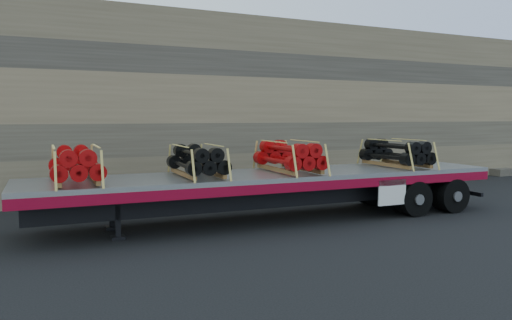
% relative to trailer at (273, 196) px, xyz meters
% --- Properties ---
extents(ground, '(120.00, 120.00, 0.00)m').
position_rel_trailer_xyz_m(ground, '(-1.08, 0.00, -0.70)').
color(ground, black).
rests_on(ground, ground).
extents(rock_wall, '(44.00, 3.00, 7.00)m').
position_rel_trailer_xyz_m(rock_wall, '(-1.08, 6.50, 2.80)').
color(rock_wall, '#7A6B54').
rests_on(rock_wall, ground).
extents(trailer, '(14.20, 3.36, 1.41)m').
position_rel_trailer_xyz_m(trailer, '(0.00, 0.00, 0.00)').
color(trailer, '#9A9CA1').
rests_on(trailer, ground).
extents(bundle_front, '(1.33, 2.50, 0.87)m').
position_rel_trailer_xyz_m(bundle_front, '(-5.46, 0.25, 1.14)').
color(bundle_front, '#A5080A').
rests_on(bundle_front, trailer).
extents(bundle_midfront, '(1.27, 2.37, 0.82)m').
position_rel_trailer_xyz_m(bundle_midfront, '(-2.31, 0.11, 1.12)').
color(bundle_midfront, black).
rests_on(bundle_midfront, trailer).
extents(bundle_midrear, '(1.35, 2.54, 0.88)m').
position_rel_trailer_xyz_m(bundle_midrear, '(0.50, -0.02, 1.14)').
color(bundle_midrear, '#A5080A').
rests_on(bundle_midrear, trailer).
extents(bundle_rear, '(1.31, 2.46, 0.85)m').
position_rel_trailer_xyz_m(bundle_rear, '(4.43, -0.20, 1.13)').
color(bundle_rear, black).
rests_on(bundle_rear, trailer).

